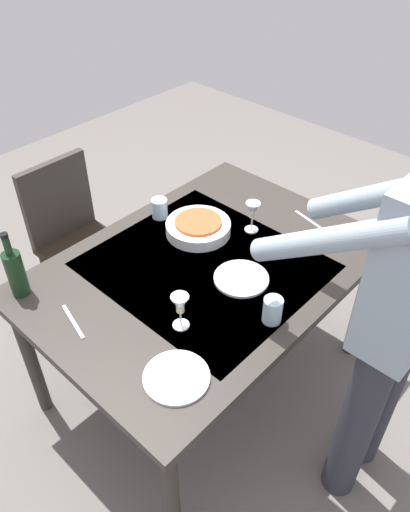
{
  "coord_description": "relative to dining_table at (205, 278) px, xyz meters",
  "views": [
    {
      "loc": [
        1.2,
        1.11,
        2.17
      ],
      "look_at": [
        0.0,
        0.0,
        0.82
      ],
      "focal_mm": 35.16,
      "sensor_mm": 36.0,
      "label": 1
    }
  ],
  "objects": [
    {
      "name": "wine_glass_right",
      "position": [
        -0.33,
        -0.01,
        0.18
      ],
      "size": [
        0.07,
        0.07,
        0.15
      ],
      "color": "white",
      "rests_on": "dining_table"
    },
    {
      "name": "water_cup_near_right",
      "position": [
        0.06,
        0.4,
        0.13
      ],
      "size": [
        0.07,
        0.07,
        0.11
      ],
      "primitive_type": "cylinder",
      "color": "silver",
      "rests_on": "dining_table"
    },
    {
      "name": "table_fork",
      "position": [
        -0.58,
        0.14,
        0.08
      ],
      "size": [
        0.05,
        0.18,
        0.0
      ],
      "primitive_type": "cube",
      "rotation": [
        0.0,
        0.0,
        -0.22
      ],
      "color": "silver",
      "rests_on": "dining_table"
    },
    {
      "name": "person_server",
      "position": [
        -0.08,
        0.79,
        0.27
      ],
      "size": [
        0.42,
        0.61,
        1.69
      ],
      "color": "#2D2D38",
      "rests_on": "ground_plane"
    },
    {
      "name": "wine_bottle",
      "position": [
        0.63,
        -0.42,
        0.18
      ],
      "size": [
        0.07,
        0.07,
        0.3
      ],
      "color": "black",
      "rests_on": "dining_table"
    },
    {
      "name": "water_cup_near_left",
      "position": [
        -0.12,
        -0.41,
        0.12
      ],
      "size": [
        0.08,
        0.08,
        0.1
      ],
      "primitive_type": "cylinder",
      "color": "silver",
      "rests_on": "dining_table"
    },
    {
      "name": "wine_glass_left",
      "position": [
        0.32,
        0.17,
        0.18
      ],
      "size": [
        0.07,
        0.07,
        0.15
      ],
      "color": "white",
      "rests_on": "dining_table"
    },
    {
      "name": "dinner_plate_near",
      "position": [
        0.5,
        0.33,
        0.08
      ],
      "size": [
        0.23,
        0.23,
        0.01
      ],
      "primitive_type": "cylinder",
      "color": "silver",
      "rests_on": "dining_table"
    },
    {
      "name": "chair_near",
      "position": [
        0.08,
        -0.91,
        -0.17
      ],
      "size": [
        0.4,
        0.4,
        0.91
      ],
      "color": "black",
      "rests_on": "ground_plane"
    },
    {
      "name": "ground_plane",
      "position": [
        0.0,
        0.0,
        -0.7
      ],
      "size": [
        6.0,
        6.0,
        0.0
      ],
      "primitive_type": "plane",
      "color": "#66605B"
    },
    {
      "name": "table_knife",
      "position": [
        0.58,
        -0.14,
        0.08
      ],
      "size": [
        0.06,
        0.2,
        0.0
      ],
      "primitive_type": "cube",
      "rotation": [
        0.0,
        0.0,
        -0.25
      ],
      "color": "silver",
      "rests_on": "dining_table"
    },
    {
      "name": "dinner_plate_far",
      "position": [
        -0.03,
        0.17,
        0.08
      ],
      "size": [
        0.23,
        0.23,
        0.01
      ],
      "primitive_type": "cylinder",
      "color": "silver",
      "rests_on": "dining_table"
    },
    {
      "name": "dining_table",
      "position": [
        0.0,
        0.0,
        0.0
      ],
      "size": [
        1.48,
        1.06,
        0.77
      ],
      "color": "#332D28",
      "rests_on": "ground_plane"
    },
    {
      "name": "serving_bowl_pasta",
      "position": [
        -0.15,
        -0.18,
        0.11
      ],
      "size": [
        0.3,
        0.3,
        0.07
      ],
      "color": "silver",
      "rests_on": "dining_table"
    }
  ]
}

